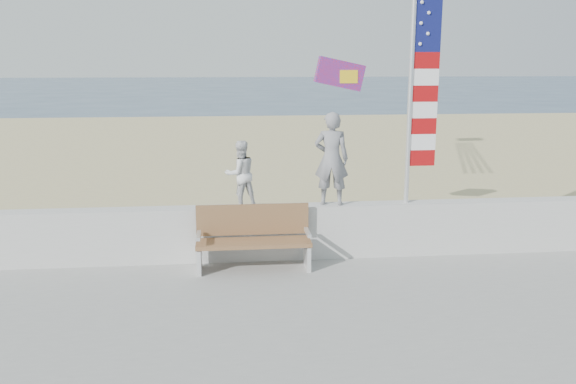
% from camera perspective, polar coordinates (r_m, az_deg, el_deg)
% --- Properties ---
extents(ground, '(220.00, 220.00, 0.00)m').
position_cam_1_polar(ground, '(8.50, -0.10, -11.58)').
color(ground, '#304661').
rests_on(ground, ground).
extents(sand, '(90.00, 40.00, 0.08)m').
position_cam_1_polar(sand, '(17.09, -3.14, 0.85)').
color(sand, tan).
rests_on(sand, ground).
extents(seawall, '(30.00, 0.35, 0.90)m').
position_cam_1_polar(seawall, '(10.16, -1.24, -3.75)').
color(seawall, beige).
rests_on(seawall, boardwalk).
extents(adult, '(0.63, 0.48, 1.54)m').
position_cam_1_polar(adult, '(10.01, 4.09, 3.13)').
color(adult, gray).
rests_on(adult, seawall).
extents(child, '(0.64, 0.58, 1.09)m').
position_cam_1_polar(child, '(9.90, -4.48, 1.70)').
color(child, silver).
rests_on(child, seawall).
extents(bench, '(1.80, 0.57, 1.00)m').
position_cam_1_polar(bench, '(9.69, -3.27, -4.22)').
color(bench, '#8B603C').
rests_on(bench, boardwalk).
extents(flag, '(0.50, 0.08, 3.50)m').
position_cam_1_polar(flag, '(10.23, 12.09, 9.53)').
color(flag, white).
rests_on(flag, seawall).
extents(parafoil_kite, '(0.95, 0.25, 0.65)m').
position_cam_1_polar(parafoil_kite, '(11.58, 4.98, 10.92)').
color(parafoil_kite, red).
rests_on(parafoil_kite, ground).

